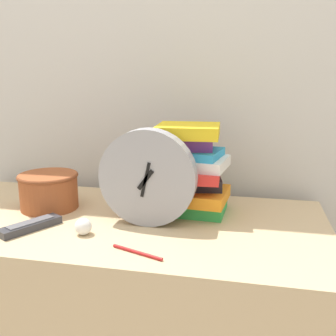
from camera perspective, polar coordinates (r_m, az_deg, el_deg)
The scene contains 8 objects.
wall_back at distance 1.43m, azimuth -3.12°, elevation 15.54°, with size 6.00×0.04×2.40m.
desk at distance 1.34m, azimuth -7.02°, elevation -22.27°, with size 1.20×0.58×0.74m.
desk_clock at distance 1.07m, azimuth -2.97°, elevation -1.42°, with size 0.27×0.05×0.27m.
book_stack at distance 1.18m, azimuth 2.84°, elevation -0.39°, with size 0.25×0.20×0.27m.
basket at distance 1.27m, azimuth -16.91°, elevation -2.99°, with size 0.18×0.18×0.11m.
tv_remote at distance 1.13m, azimuth -19.34°, elevation -7.91°, with size 0.12×0.17×0.02m.
crumpled_paper_ball at distance 1.06m, azimuth -12.20°, elevation -8.31°, with size 0.04×0.04×0.04m.
pen at distance 0.94m, azimuth -4.49°, elevation -12.09°, with size 0.13×0.06×0.01m.
Camera 1 is at (0.37, -0.73, 1.15)m, focal length 42.00 mm.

